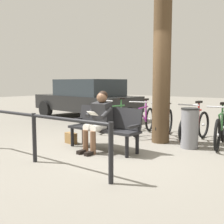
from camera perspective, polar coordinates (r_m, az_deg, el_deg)
ground_plane at (r=5.41m, az=-0.39°, el=-8.51°), size 40.00×40.00×0.00m
bench at (r=5.63m, az=-1.37°, el=-2.65°), size 1.60×0.49×0.87m
person_reading at (r=5.50m, az=-2.67°, el=-1.21°), size 0.49×0.77×1.20m
handbag at (r=6.28m, az=-8.50°, el=-5.37°), size 0.32×0.19×0.24m
tree_trunk at (r=6.34m, az=10.31°, el=11.31°), size 0.40×0.40×3.90m
litter_bin at (r=5.96m, az=15.79°, el=-3.21°), size 0.38×0.38×0.84m
bicycle_orange at (r=6.35m, az=21.58°, el=-3.41°), size 0.48×1.67×0.94m
bicycle_green at (r=6.66m, az=16.83°, el=-2.81°), size 0.48×1.68×0.94m
bicycle_blue at (r=7.03m, az=10.86°, el=-2.18°), size 0.57×1.64×0.94m
bicycle_red at (r=7.31m, az=6.55°, el=-1.79°), size 0.53×1.66×0.94m
bicycle_black at (r=7.71m, az=0.98°, el=-1.33°), size 0.48×1.67×0.94m
railing_fence at (r=4.90m, az=-15.84°, el=-3.13°), size 3.41×0.09×0.85m
parked_car at (r=10.44m, az=-5.21°, el=2.92°), size 4.35×2.34×1.47m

